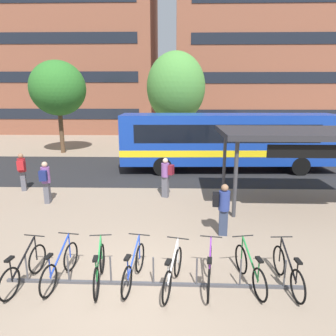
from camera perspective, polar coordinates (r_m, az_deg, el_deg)
The scene contains 21 objects.
ground at distance 7.52m, azimuth -7.37°, elevation -20.78°, with size 200.00×200.00×0.00m, color gray.
bus_lane_asphalt at distance 17.58m, azimuth -2.05°, elevation -0.30°, with size 80.00×7.20×0.01m, color #232326.
city_bus at distance 17.47m, azimuth 11.54°, elevation 5.27°, with size 12.10×2.95×3.20m.
bike_rack at distance 7.36m, azimuth -2.75°, elevation -20.65°, with size 6.84×0.19×0.70m.
parked_bicycle_black_0 at distance 7.92m, azimuth -25.57°, elevation -16.92°, with size 0.52×1.71×0.99m.
parked_bicycle_blue_1 at distance 7.72m, azimuth -19.72°, elevation -17.17°, with size 0.52×1.71×0.99m.
parked_bicycle_green_2 at distance 7.40m, azimuth -12.88°, elevation -18.11°, with size 0.52×1.72×0.99m.
parked_bicycle_blue_3 at distance 7.30m, azimuth -6.50°, elevation -18.28°, with size 0.52×1.71×0.99m.
parked_bicycle_white_4 at distance 7.11m, azimuth 0.91°, elevation -19.15°, with size 0.59×1.69×0.99m.
parked_bicycle_purple_5 at distance 7.23m, azimuth 7.86°, elevation -18.70°, with size 0.52×1.71×0.99m.
parked_bicycle_green_6 at distance 7.43m, azimuth 15.22°, elevation -18.11°, with size 0.52×1.70×0.99m.
parked_bicycle_black_7 at distance 7.64m, azimuth 21.73°, elevation -17.69°, with size 0.52×1.72×0.99m.
transit_shelter at distance 12.43m, azimuth 24.26°, elevation 5.73°, with size 6.22×3.50×2.96m.
commuter_maroon_pack_0 at distance 12.62m, azimuth -0.36°, elevation -1.30°, with size 0.60×0.47×1.70m.
commuter_navy_pack_1 at distance 12.84m, azimuth -22.15°, elevation -2.07°, with size 0.36×0.54×1.70m.
commuter_red_pack_2 at distance 14.98m, azimuth -25.90°, elevation -0.25°, with size 0.45×0.59×1.72m.
commuter_black_pack_4 at distance 9.39m, azimuth 10.32°, elevation -7.11°, with size 0.55×0.37×1.64m.
street_tree_0 at distance 23.94m, azimuth 1.51°, elevation 14.98°, with size 4.48×4.48×7.47m.
street_tree_1 at distance 23.78m, azimuth -20.12°, elevation 13.96°, with size 3.96×3.96×6.66m.
building_left_wing at distance 41.63m, azimuth -18.59°, elevation 20.19°, with size 21.71×13.38×18.94m.
building_right_wing at distance 40.05m, azimuth 20.52°, elevation 22.74°, with size 23.95×11.50×22.25m.
Camera 1 is at (1.05, -6.12, 4.23)m, focal length 32.21 mm.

